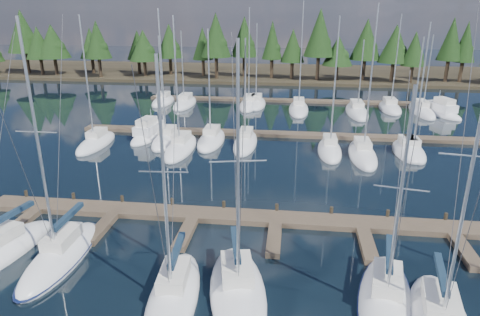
# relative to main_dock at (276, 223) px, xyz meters

# --- Properties ---
(ground) EXTENTS (260.00, 260.00, 0.00)m
(ground) POSITION_rel_main_dock_xyz_m (0.00, 12.64, -0.20)
(ground) COLOR black
(ground) RESTS_ON ground
(far_shore) EXTENTS (220.00, 30.00, 0.60)m
(far_shore) POSITION_rel_main_dock_xyz_m (0.00, 72.64, 0.10)
(far_shore) COLOR #332B1C
(far_shore) RESTS_ON ground
(main_dock) EXTENTS (44.00, 6.13, 0.90)m
(main_dock) POSITION_rel_main_dock_xyz_m (0.00, 0.00, 0.00)
(main_dock) COLOR brown
(main_dock) RESTS_ON ground
(back_docks) EXTENTS (50.00, 21.80, 0.40)m
(back_docks) POSITION_rel_main_dock_xyz_m (0.00, 32.23, -0.00)
(back_docks) COLOR brown
(back_docks) RESTS_ON ground
(front_sailboat_1) EXTENTS (2.83, 8.93, 15.09)m
(front_sailboat_1) POSITION_rel_main_dock_xyz_m (-12.90, -6.01, 0.09)
(front_sailboat_1) COLOR white
(front_sailboat_1) RESTS_ON ground
(front_sailboat_2) EXTENTS (3.18, 8.48, 13.65)m
(front_sailboat_2) POSITION_rel_main_dock_xyz_m (-4.98, -8.99, 0.09)
(front_sailboat_2) COLOR white
(front_sailboat_2) RESTS_ON ground
(front_sailboat_3) EXTENTS (4.67, 8.96, 14.25)m
(front_sailboat_3) POSITION_rel_main_dock_xyz_m (-1.69, -8.03, 0.08)
(front_sailboat_3) COLOR white
(front_sailboat_3) RESTS_ON ground
(front_sailboat_4) EXTENTS (4.49, 9.47, 12.40)m
(front_sailboat_4) POSITION_rel_main_dock_xyz_m (6.05, -7.95, 0.07)
(front_sailboat_4) COLOR white
(front_sailboat_4) RESTS_ON ground
(back_sailboat_rows) EXTENTS (46.62, 32.36, 16.34)m
(back_sailboat_rows) POSITION_rel_main_dock_xyz_m (0.50, 27.50, 0.06)
(back_sailboat_rows) COLOR white
(back_sailboat_rows) RESTS_ON ground
(motor_yacht_left) EXTENTS (3.73, 8.25, 3.97)m
(motor_yacht_left) POSITION_rel_main_dock_xyz_m (-16.01, 20.06, 0.24)
(motor_yacht_left) COLOR white
(motor_yacht_left) RESTS_ON ground
(motor_yacht_right) EXTENTS (5.41, 8.65, 4.10)m
(motor_yacht_right) POSITION_rel_main_dock_xyz_m (22.18, 36.29, 0.25)
(motor_yacht_right) COLOR white
(motor_yacht_right) RESTS_ON ground
(tree_line) EXTENTS (183.79, 11.81, 14.00)m
(tree_line) POSITION_rel_main_dock_xyz_m (-2.41, 62.80, 7.42)
(tree_line) COLOR black
(tree_line) RESTS_ON far_shore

